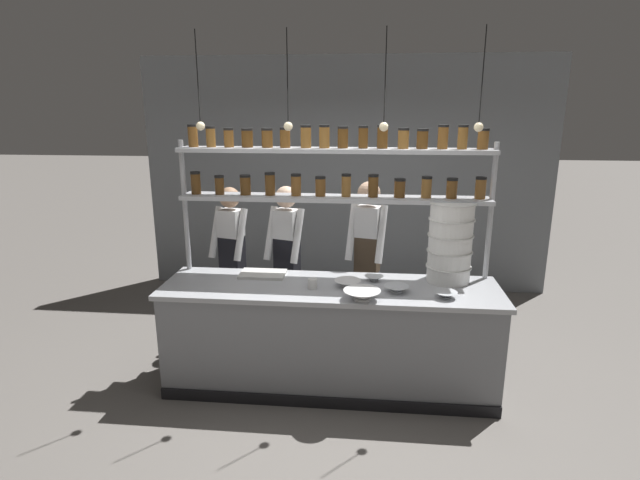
{
  "coord_description": "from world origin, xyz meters",
  "views": [
    {
      "loc": [
        0.3,
        -3.91,
        2.37
      ],
      "look_at": [
        -0.1,
        0.2,
        1.26
      ],
      "focal_mm": 28.0,
      "sensor_mm": 36.0,
      "label": 1
    }
  ],
  "objects": [
    {
      "name": "ground_plane",
      "position": [
        0.0,
        0.0,
        0.0
      ],
      "size": [
        40.0,
        40.0,
        0.0
      ],
      "primitive_type": "plane",
      "color": "slate"
    },
    {
      "name": "back_wall",
      "position": [
        0.0,
        2.54,
        1.49
      ],
      "size": [
        5.22,
        0.12,
        2.99
      ],
      "primitive_type": "cube",
      "color": "gray",
      "rests_on": "ground_plane"
    },
    {
      "name": "prep_counter",
      "position": [
        0.0,
        -0.0,
        0.46
      ],
      "size": [
        2.82,
        0.76,
        0.92
      ],
      "color": "gray",
      "rests_on": "ground_plane"
    },
    {
      "name": "spice_shelf_unit",
      "position": [
        0.0,
        0.33,
        1.8
      ],
      "size": [
        2.71,
        0.28,
        2.23
      ],
      "color": "#ADAFB5",
      "rests_on": "ground_plane"
    },
    {
      "name": "chef_left",
      "position": [
        -1.06,
        0.81,
        0.92
      ],
      "size": [
        0.41,
        0.34,
        1.61
      ],
      "rotation": [
        0.0,
        0.0,
        -0.29
      ],
      "color": "black",
      "rests_on": "ground_plane"
    },
    {
      "name": "chef_center",
      "position": [
        -0.49,
        0.73,
        0.94
      ],
      "size": [
        0.42,
        0.35,
        1.64
      ],
      "rotation": [
        0.0,
        0.0,
        -0.31
      ],
      "color": "black",
      "rests_on": "ground_plane"
    },
    {
      "name": "chef_right",
      "position": [
        0.3,
        0.71,
        0.98
      ],
      "size": [
        0.41,
        0.34,
        1.7
      ],
      "rotation": [
        0.0,
        0.0,
        -0.26
      ],
      "color": "black",
      "rests_on": "ground_plane"
    },
    {
      "name": "container_stack",
      "position": [
        1.0,
        0.22,
        1.26
      ],
      "size": [
        0.38,
        0.38,
        0.69
      ],
      "color": "white",
      "rests_on": "prep_counter"
    },
    {
      "name": "cutting_board",
      "position": [
        -0.62,
        0.21,
        0.93
      ],
      "size": [
        0.4,
        0.26,
        0.02
      ],
      "color": "silver",
      "rests_on": "prep_counter"
    },
    {
      "name": "prep_bowl_near_left",
      "position": [
        0.92,
        -0.18,
        0.94
      ],
      "size": [
        0.18,
        0.18,
        0.05
      ],
      "color": "#B2B7BC",
      "rests_on": "prep_counter"
    },
    {
      "name": "prep_bowl_center_front",
      "position": [
        0.54,
        -0.09,
        0.95
      ],
      "size": [
        0.2,
        0.2,
        0.06
      ],
      "color": "silver",
      "rests_on": "prep_counter"
    },
    {
      "name": "prep_bowl_center_back",
      "position": [
        0.15,
        -0.01,
        0.95
      ],
      "size": [
        0.22,
        0.22,
        0.06
      ],
      "color": "white",
      "rests_on": "prep_counter"
    },
    {
      "name": "prep_bowl_near_right",
      "position": [
        0.27,
        -0.29,
        0.96
      ],
      "size": [
        0.29,
        0.29,
        0.08
      ],
      "color": "white",
      "rests_on": "prep_counter"
    },
    {
      "name": "prep_bowl_far_left",
      "position": [
        0.36,
        0.16,
        0.94
      ],
      "size": [
        0.16,
        0.16,
        0.04
      ],
      "color": "silver",
      "rests_on": "prep_counter"
    },
    {
      "name": "serving_cup_front",
      "position": [
        -0.14,
        -0.08,
        0.96
      ],
      "size": [
        0.08,
        0.08,
        0.08
      ],
      "color": "silver",
      "rests_on": "prep_counter"
    },
    {
      "name": "pendant_light_row",
      "position": [
        0.04,
        0.0,
        2.26
      ],
      "size": [
        2.21,
        0.07,
        0.75
      ],
      "color": "black"
    }
  ]
}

